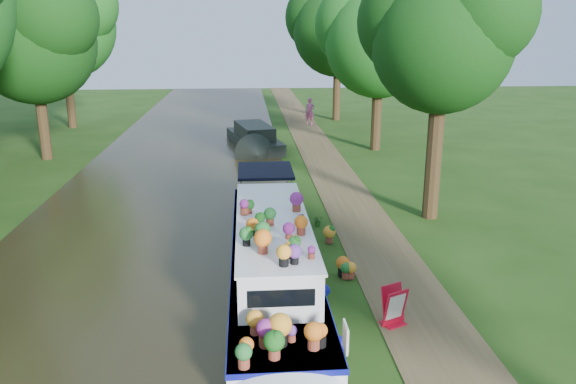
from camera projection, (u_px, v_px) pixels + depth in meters
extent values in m
plane|color=#1D3D0F|center=(341.00, 251.00, 17.56)|extent=(100.00, 100.00, 0.00)
cube|color=black|center=(147.00, 256.00, 17.12)|extent=(10.00, 100.00, 0.02)
cube|color=brown|center=(379.00, 249.00, 17.65)|extent=(2.20, 100.00, 0.03)
cube|color=white|center=(272.00, 259.00, 15.92)|extent=(2.20, 12.00, 0.75)
cube|color=#0F138A|center=(271.00, 249.00, 15.83)|extent=(2.24, 12.04, 0.12)
cube|color=white|center=(273.00, 240.00, 14.90)|extent=(1.80, 7.00, 1.05)
cube|color=white|center=(273.00, 220.00, 14.75)|extent=(1.90, 7.10, 0.06)
cube|color=black|center=(307.00, 236.00, 14.95)|extent=(0.03, 6.40, 0.38)
cube|color=black|center=(238.00, 238.00, 14.82)|extent=(0.03, 6.40, 0.38)
cube|color=black|center=(265.00, 171.00, 19.61)|extent=(1.90, 2.40, 0.10)
cube|color=white|center=(345.00, 337.00, 10.65)|extent=(0.04, 0.45, 0.55)
imported|color=#165317|center=(265.00, 229.00, 13.45)|extent=(0.22, 0.16, 0.39)
imported|color=#165317|center=(301.00, 221.00, 13.97)|extent=(0.25, 0.25, 0.40)
cylinder|color=#2F200F|center=(434.00, 157.00, 20.08)|extent=(0.56, 0.56, 4.55)
sphere|color=#0C330D|center=(442.00, 43.00, 18.97)|extent=(4.80, 4.80, 4.80)
sphere|color=#0C330D|center=(481.00, 13.00, 18.08)|extent=(3.60, 3.60, 3.60)
sphere|color=#0C330D|center=(412.00, 21.00, 19.51)|extent=(3.84, 3.84, 3.84)
cylinder|color=#2F200F|center=(376.00, 116.00, 31.71)|extent=(0.56, 0.56, 3.85)
sphere|color=#165317|center=(380.00, 43.00, 30.58)|extent=(6.00, 6.00, 6.00)
sphere|color=#165317|center=(407.00, 20.00, 29.47)|extent=(4.50, 4.50, 4.50)
sphere|color=#165317|center=(357.00, 26.00, 31.26)|extent=(4.80, 4.80, 4.80)
cylinder|color=#2F200F|center=(337.00, 92.00, 42.15)|extent=(0.56, 0.56, 4.20)
sphere|color=#0C330D|center=(338.00, 31.00, 40.92)|extent=(6.60, 6.60, 6.60)
sphere|color=#0C330D|center=(359.00, 12.00, 39.69)|extent=(4.95, 4.95, 4.95)
sphere|color=#0C330D|center=(321.00, 17.00, 41.66)|extent=(5.28, 5.28, 5.28)
cylinder|color=#2F200F|center=(43.00, 123.00, 29.43)|extent=(0.56, 0.56, 3.85)
sphere|color=#0C330D|center=(33.00, 42.00, 28.28)|extent=(6.20, 6.20, 6.20)
sphere|color=#0C330D|center=(49.00, 16.00, 27.13)|extent=(4.65, 4.65, 4.65)
sphere|color=#0C330D|center=(17.00, 23.00, 28.98)|extent=(4.96, 4.96, 4.96)
cylinder|color=#2F200F|center=(70.00, 96.00, 38.82)|extent=(0.56, 0.56, 4.38)
sphere|color=#165317|center=(62.00, 26.00, 37.51)|extent=(7.00, 7.00, 7.00)
sphere|color=#165317|center=(77.00, 4.00, 36.22)|extent=(5.25, 5.25, 5.25)
sphere|color=#165317|center=(48.00, 11.00, 38.30)|extent=(5.60, 5.60, 5.60)
cube|color=black|center=(254.00, 141.00, 32.95)|extent=(3.38, 6.75, 0.65)
cube|color=black|center=(254.00, 131.00, 32.24)|extent=(2.38, 4.03, 0.75)
cube|color=red|center=(393.00, 323.00, 13.18)|extent=(0.64, 0.60, 0.03)
cube|color=red|center=(395.00, 308.00, 12.95)|extent=(0.62, 0.45, 0.92)
cube|color=red|center=(393.00, 303.00, 13.16)|extent=(0.62, 0.45, 0.92)
cube|color=white|center=(396.00, 307.00, 12.90)|extent=(0.47, 0.33, 0.64)
imported|color=#C04F7D|center=(310.00, 111.00, 40.23)|extent=(0.82, 0.68, 1.91)
imported|color=#30681F|center=(318.00, 221.00, 19.76)|extent=(0.42, 0.40, 0.38)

